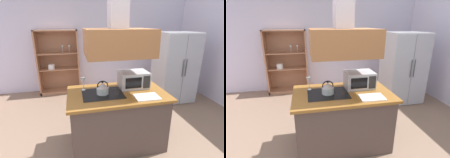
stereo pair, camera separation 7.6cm
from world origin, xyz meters
The scene contains 10 objects.
ground_plane centered at (0.00, 0.00, 0.00)m, with size 7.80×7.80×0.00m, color #846955.
wall_back centered at (0.00, 3.00, 1.35)m, with size 6.00×0.12×2.70m, color silver.
kitchen_island centered at (0.13, 0.29, 0.45)m, with size 1.48×0.90×0.90m.
range_hood centered at (0.13, 0.29, 1.76)m, with size 0.90×0.70×1.23m.
refrigerator centered at (1.95, 1.62, 0.85)m, with size 0.90×0.78×1.70m.
dish_cabinet centered at (-0.89, 2.78, 0.76)m, with size 1.10×0.40×1.73m.
kettle centered at (-0.09, 0.29, 0.99)m, with size 0.18×0.18×0.20m.
cutting_board centered at (0.49, 0.02, 0.91)m, with size 0.34×0.24×0.02m, color white.
microwave centered at (0.45, 0.46, 1.03)m, with size 0.46×0.35×0.26m.
wine_glass_on_counter centered at (-0.36, 0.50, 1.05)m, with size 0.08×0.08×0.21m.
Camera 1 is at (-0.46, -1.95, 1.89)m, focal length 26.67 mm.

